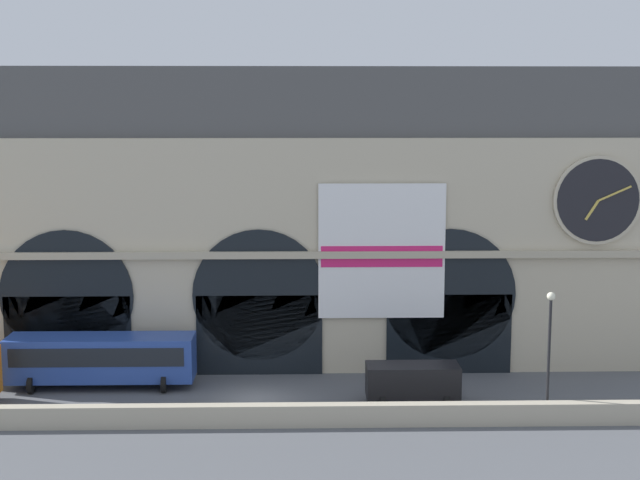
# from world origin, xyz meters

# --- Properties ---
(ground_plane) EXTENTS (200.00, 200.00, 0.00)m
(ground_plane) POSITION_xyz_m (0.00, 0.00, 0.00)
(ground_plane) COLOR #54565B
(quay_parapet_wall) EXTENTS (90.00, 0.70, 1.18)m
(quay_parapet_wall) POSITION_xyz_m (0.00, -4.33, 0.59)
(quay_parapet_wall) COLOR #B2A891
(quay_parapet_wall) RESTS_ON ground
(station_building) EXTENTS (49.51, 5.83, 18.93)m
(station_building) POSITION_xyz_m (0.05, 7.73, 9.21)
(station_building) COLOR beige
(station_building) RESTS_ON ground
(bus_midwest) EXTENTS (11.00, 3.25, 3.10)m
(bus_midwest) POSITION_xyz_m (-9.27, 2.56, 1.78)
(bus_midwest) COLOR #28479E
(bus_midwest) RESTS_ON ground
(van_mideast) EXTENTS (5.20, 2.48, 2.20)m
(van_mideast) POSITION_xyz_m (8.83, -0.69, 1.25)
(van_mideast) COLOR black
(van_mideast) RESTS_ON ground
(street_lamp_quayside) EXTENTS (0.44, 0.44, 6.90)m
(street_lamp_quayside) POSITION_xyz_m (15.66, -3.53, 4.41)
(street_lamp_quayside) COLOR black
(street_lamp_quayside) RESTS_ON ground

